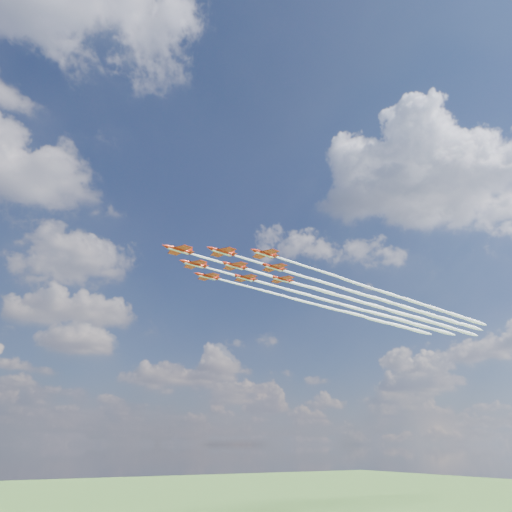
% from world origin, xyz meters
% --- Properties ---
extents(jet_lead, '(147.98, 35.69, 2.70)m').
position_xyz_m(jet_lead, '(44.94, 11.75, 80.29)').
color(jet_lead, '#AA1C09').
extents(jet_row2_port, '(147.98, 35.69, 2.70)m').
position_xyz_m(jet_row2_port, '(57.21, 6.69, 80.29)').
color(jet_row2_port, '#AA1C09').
extents(jet_row2_starb, '(147.98, 35.69, 2.70)m').
position_xyz_m(jet_row2_starb, '(54.10, 21.36, 80.29)').
color(jet_row2_starb, '#AA1C09').
extents(jet_row3_port, '(147.98, 35.69, 2.70)m').
position_xyz_m(jet_row3_port, '(69.48, 1.62, 80.29)').
color(jet_row3_port, '#AA1C09').
extents(jet_row3_centre, '(147.98, 35.69, 2.70)m').
position_xyz_m(jet_row3_centre, '(66.37, 16.30, 80.29)').
color(jet_row3_centre, '#AA1C09').
extents(jet_row3_starb, '(147.98, 35.69, 2.70)m').
position_xyz_m(jet_row3_starb, '(63.25, 30.98, 80.29)').
color(jet_row3_starb, '#AA1C09').
extents(jet_row4_port, '(147.98, 35.69, 2.70)m').
position_xyz_m(jet_row4_port, '(78.64, 11.23, 80.29)').
color(jet_row4_port, '#AA1C09').
extents(jet_row4_starb, '(147.98, 35.69, 2.70)m').
position_xyz_m(jet_row4_starb, '(75.52, 25.91, 80.29)').
color(jet_row4_starb, '#AA1C09').
extents(jet_tail, '(147.98, 35.69, 2.70)m').
position_xyz_m(jet_tail, '(87.79, 20.84, 80.29)').
color(jet_tail, '#AA1C09').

